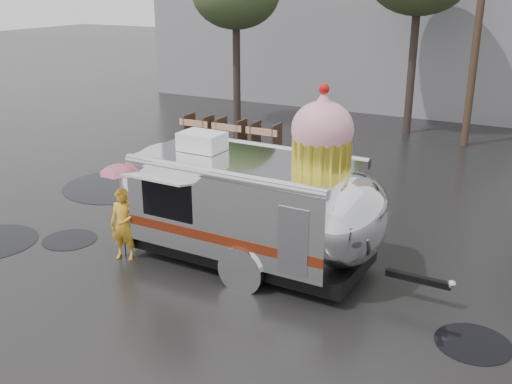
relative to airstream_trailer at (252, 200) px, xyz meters
The scene contains 7 objects.
ground 1.93m from the airstream_trailer, 93.34° to the right, with size 120.00×120.00×0.00m, color black.
puddles 4.31m from the airstream_trailer, 162.19° to the left, with size 13.50×7.54×0.01m.
utility_pole 13.37m from the airstream_trailer, 79.23° to the left, with size 1.60×0.28×9.00m.
barricade_row 10.43m from the airstream_trailer, 122.76° to the left, with size 4.30×0.80×1.00m.
airstream_trailer is the anchor object (origin of this frame).
person_left 2.97m from the airstream_trailer, 156.50° to the right, with size 0.60×0.40×1.67m, color gold.
umbrella_pink 2.93m from the airstream_trailer, 156.50° to the right, with size 1.07×1.07×2.28m.
Camera 1 is at (5.88, -9.53, 6.00)m, focal length 42.00 mm.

